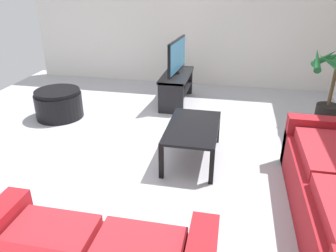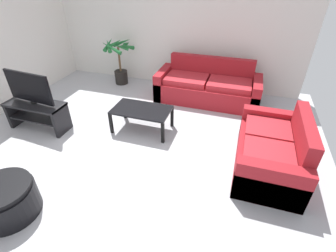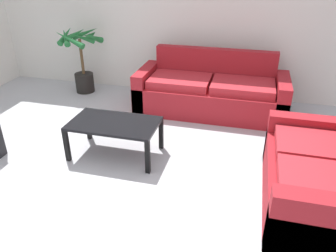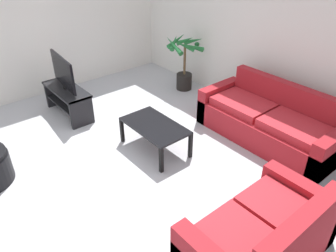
% 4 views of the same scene
% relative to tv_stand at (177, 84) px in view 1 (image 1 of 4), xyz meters
% --- Properties ---
extents(ground_plane, '(6.60, 6.60, 0.00)m').
position_rel_tv_stand_xyz_m(ground_plane, '(1.81, -0.20, -0.34)').
color(ground_plane, '#B2B2B7').
extents(wall_left, '(0.06, 6.00, 2.70)m').
position_rel_tv_stand_xyz_m(wall_left, '(-1.19, -0.20, 1.01)').
color(wall_left, silver).
rests_on(wall_left, ground).
extents(tv_stand, '(1.10, 0.45, 0.52)m').
position_rel_tv_stand_xyz_m(tv_stand, '(0.00, 0.00, 0.00)').
color(tv_stand, black).
rests_on(tv_stand, ground).
extents(tv, '(0.96, 0.13, 0.58)m').
position_rel_tv_stand_xyz_m(tv, '(0.00, 0.00, 0.49)').
color(tv, black).
rests_on(tv, tv_stand).
extents(coffee_table, '(1.04, 0.60, 0.44)m').
position_rel_tv_stand_xyz_m(coffee_table, '(1.86, 0.53, 0.04)').
color(coffee_table, black).
rests_on(coffee_table, ground).
extents(potted_palm, '(0.71, 0.70, 1.13)m').
position_rel_tv_stand_xyz_m(potted_palm, '(0.51, 2.34, 0.25)').
color(potted_palm, black).
rests_on(potted_palm, ground).
extents(ottoman, '(0.72, 0.72, 0.44)m').
position_rel_tv_stand_xyz_m(ottoman, '(1.00, -1.70, -0.12)').
color(ottoman, black).
rests_on(ottoman, ground).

